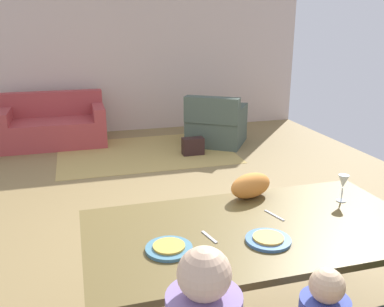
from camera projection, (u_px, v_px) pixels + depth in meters
name	position (u px, v px, depth m)	size (l,w,h in m)	color
ground_plane	(165.00, 200.00, 4.71)	(6.63, 6.54, 0.02)	olive
back_wall	(123.00, 55.00, 7.34)	(6.63, 0.10, 2.70)	beige
dining_table	(254.00, 236.00, 2.46)	(1.97, 1.02, 0.76)	brown
plate_near_man	(169.00, 249.00, 2.19)	(0.25, 0.25, 0.02)	teal
pizza_near_man	(169.00, 246.00, 2.19)	(0.17, 0.17, 0.01)	gold
plate_near_child	(268.00, 240.00, 2.28)	(0.25, 0.25, 0.02)	teal
pizza_near_child	(268.00, 237.00, 2.27)	(0.17, 0.17, 0.01)	gold
wine_glass	(343.00, 183.00, 2.76)	(0.07, 0.07, 0.19)	silver
fork	(209.00, 237.00, 2.32)	(0.02, 0.15, 0.01)	silver
knife	(274.00, 215.00, 2.58)	(0.01, 0.17, 0.01)	silver
cat	(251.00, 185.00, 2.83)	(0.32, 0.16, 0.17)	orange
area_rug	(146.00, 152.00, 6.39)	(2.60, 1.80, 0.01)	#AC904C
couch	(54.00, 126.00, 6.73)	(1.60, 0.86, 0.82)	#A53C3D
armchair	(216.00, 125.00, 6.74)	(1.18, 1.19, 0.82)	#435146
handbag	(193.00, 146.00, 6.25)	(0.32, 0.16, 0.26)	black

